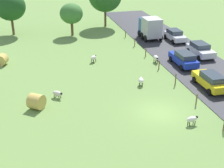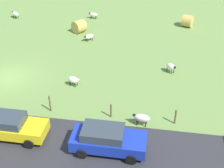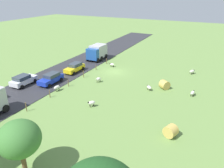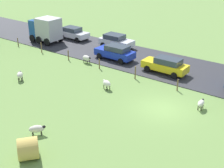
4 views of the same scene
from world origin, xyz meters
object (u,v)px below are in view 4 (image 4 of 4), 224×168
object	(u,v)px
sheep_1	(37,129)
sheep_3	(87,58)
sheep_6	(107,83)
car_3	(74,33)
sheep_2	(201,103)
truck_1	(46,29)
sheep_0	(20,75)
hay_bale_1	(28,149)
car_0	(166,65)
car_2	(115,52)
car_1	(116,41)

from	to	relation	value
sheep_1	sheep_3	xyz separation A→B (m)	(12.47, 6.41, 0.11)
sheep_6	car_3	distance (m)	16.45
sheep_2	car_3	world-z (taller)	car_3
truck_1	car_3	world-z (taller)	truck_1
sheep_2	sheep_6	bearing A→B (deg)	100.25
sheep_1	sheep_2	distance (m)	12.47
sheep_0	hay_bale_1	size ratio (longest dim) A/B	0.75
car_0	sheep_1	bearing A→B (deg)	173.27
sheep_2	car_3	bearing A→B (deg)	68.53
truck_1	car_0	bearing A→B (deg)	-90.96
sheep_2	truck_1	xyz separation A→B (m)	(5.24, 23.16, 1.23)
sheep_6	truck_1	size ratio (longest dim) A/B	0.28
sheep_1	car_3	bearing A→B (deg)	36.98
sheep_3	truck_1	world-z (taller)	truck_1
car_3	sheep_3	bearing A→B (deg)	-128.47
sheep_0	sheep_6	distance (m)	8.40
sheep_0	car_2	size ratio (longest dim) A/B	0.23
sheep_6	sheep_0	bearing A→B (deg)	113.49
car_2	sheep_3	bearing A→B (deg)	145.44
sheep_6	car_1	size ratio (longest dim) A/B	0.25
car_1	car_3	xyz separation A→B (m)	(-0.35, 6.79, -0.03)
car_3	car_2	bearing A→B (deg)	-109.00
truck_1	car_0	distance (m)	17.49
sheep_2	truck_1	world-z (taller)	truck_1
sheep_1	car_1	distance (m)	20.00
sheep_1	truck_1	xyz separation A→B (m)	(15.23, 15.70, 1.28)
sheep_2	hay_bale_1	world-z (taller)	hay_bale_1
sheep_2	car_0	distance (m)	7.55
sheep_0	car_3	xyz separation A→B (m)	(13.19, 5.47, 0.31)
sheep_0	hay_bale_1	xyz separation A→B (m)	(-7.15, -9.90, 0.11)
sheep_0	sheep_6	bearing A→B (deg)	-66.51
sheep_1	truck_1	distance (m)	21.91
truck_1	car_1	bearing A→B (deg)	-68.12
sheep_3	car_0	world-z (taller)	car_0
car_0	sheep_0	bearing A→B (deg)	133.97
sheep_2	sheep_3	world-z (taller)	sheep_3
car_0	car_3	bearing A→B (deg)	77.62
sheep_3	sheep_6	xyz separation A→B (m)	(-3.94, -5.76, -0.02)
sheep_2	car_3	xyz separation A→B (m)	(8.37, 21.29, 0.36)
sheep_1	sheep_2	xyz separation A→B (m)	(9.99, -7.46, 0.05)
sheep_2	sheep_3	bearing A→B (deg)	79.88
sheep_6	hay_bale_1	xyz separation A→B (m)	(-10.50, -2.20, 0.13)
car_2	car_0	bearing A→B (deg)	-92.06
sheep_6	sheep_3	bearing A→B (deg)	55.61
car_2	sheep_0	bearing A→B (deg)	159.13
car_3	sheep_1	bearing A→B (deg)	-143.02
sheep_1	car_1	bearing A→B (deg)	20.62
car_0	car_2	world-z (taller)	car_2
hay_bale_1	car_3	size ratio (longest dim) A/B	0.33
sheep_0	sheep_1	world-z (taller)	sheep_0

